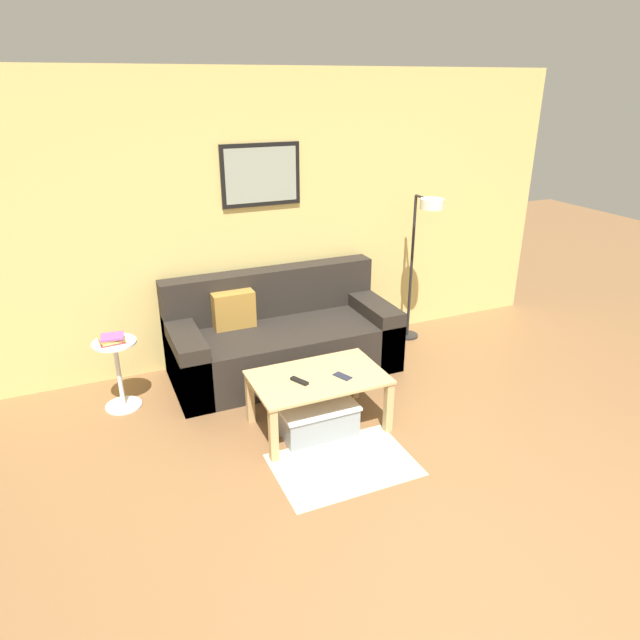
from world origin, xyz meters
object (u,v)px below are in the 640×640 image
at_px(coffee_table, 318,385).
at_px(storage_bin, 315,416).
at_px(remote_control, 299,381).
at_px(side_table, 118,368).
at_px(cell_phone, 342,376).
at_px(book_stack, 112,339).
at_px(floor_lamp, 424,238).
at_px(couch, 282,339).

relative_size(coffee_table, storage_bin, 1.71).
xyz_separation_m(coffee_table, remote_control, (-0.16, -0.03, 0.08)).
height_order(coffee_table, side_table, side_table).
bearing_deg(cell_phone, coffee_table, 130.18).
bearing_deg(storage_bin, book_stack, 144.32).
relative_size(floor_lamp, cell_phone, 10.42).
bearing_deg(side_table, couch, 3.72).
height_order(coffee_table, book_stack, book_stack).
distance_m(coffee_table, book_stack, 1.63).
relative_size(remote_control, cell_phone, 1.07).
bearing_deg(storage_bin, coffee_table, 46.70).
relative_size(floor_lamp, book_stack, 7.31).
distance_m(coffee_table, side_table, 1.60).
distance_m(side_table, book_stack, 0.26).
relative_size(couch, book_stack, 9.89).
distance_m(storage_bin, cell_phone, 0.37).
height_order(couch, remote_control, couch).
height_order(couch, cell_phone, couch).
height_order(storage_bin, side_table, side_table).
bearing_deg(coffee_table, cell_phone, -26.46).
xyz_separation_m(side_table, remote_control, (1.17, -0.92, 0.09)).
height_order(floor_lamp, cell_phone, floor_lamp).
distance_m(book_stack, remote_control, 1.51).
xyz_separation_m(floor_lamp, side_table, (-2.83, -0.09, -0.73)).
height_order(coffee_table, storage_bin, coffee_table).
height_order(couch, storage_bin, couch).
bearing_deg(couch, storage_bin, -96.18).
bearing_deg(book_stack, floor_lamp, 1.68).
bearing_deg(floor_lamp, remote_control, -148.84).
distance_m(coffee_table, remote_control, 0.18).
height_order(book_stack, remote_control, book_stack).
xyz_separation_m(floor_lamp, remote_control, (-1.66, -1.00, -0.64)).
xyz_separation_m(floor_lamp, cell_phone, (-1.34, -1.05, -0.64)).
distance_m(couch, book_stack, 1.45).
bearing_deg(coffee_table, book_stack, 146.49).
bearing_deg(side_table, remote_control, -38.04).
bearing_deg(side_table, coffee_table, -33.67).
height_order(floor_lamp, side_table, floor_lamp).
height_order(storage_bin, remote_control, remote_control).
relative_size(coffee_table, cell_phone, 6.98).
bearing_deg(couch, side_table, -176.28).
xyz_separation_m(couch, remote_control, (-0.23, -1.01, 0.14)).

